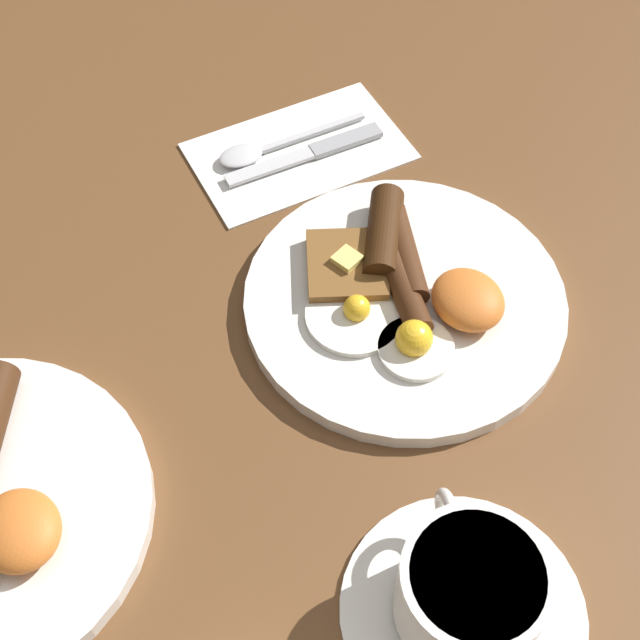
% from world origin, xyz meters
% --- Properties ---
extents(ground_plane, '(3.00, 3.00, 0.00)m').
position_xyz_m(ground_plane, '(0.00, 0.00, 0.00)').
color(ground_plane, brown).
extents(breakfast_plate_near, '(0.27, 0.27, 0.04)m').
position_xyz_m(breakfast_plate_near, '(0.00, -0.00, 0.01)').
color(breakfast_plate_near, silver).
rests_on(breakfast_plate_near, ground_plane).
extents(teacup_near, '(0.17, 0.17, 0.07)m').
position_xyz_m(teacup_near, '(-0.24, 0.10, 0.03)').
color(teacup_near, silver).
rests_on(teacup_near, ground_plane).
extents(napkin, '(0.12, 0.20, 0.01)m').
position_xyz_m(napkin, '(0.21, -0.01, 0.00)').
color(napkin, white).
rests_on(napkin, ground_plane).
extents(knife, '(0.02, 0.16, 0.01)m').
position_xyz_m(knife, '(0.19, -0.01, 0.01)').
color(knife, silver).
rests_on(knife, napkin).
extents(spoon, '(0.03, 0.15, 0.01)m').
position_xyz_m(spoon, '(0.22, 0.03, 0.01)').
color(spoon, silver).
rests_on(spoon, napkin).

